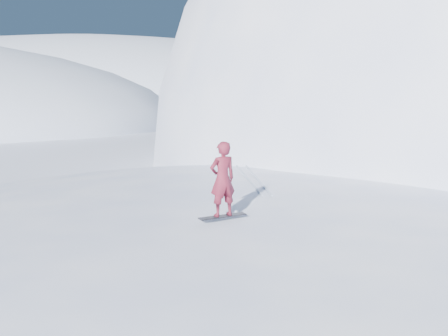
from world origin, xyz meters
name	(u,v)px	position (x,y,z in m)	size (l,w,h in m)	color
ground	(279,292)	(0.00, 0.00, 0.00)	(400.00, 400.00, 0.00)	white
near_ridge	(302,256)	(1.00, 3.00, 0.00)	(36.00, 28.00, 4.80)	white
peak_shoulder	(408,173)	(10.00, 20.00, 0.00)	(28.00, 24.00, 18.00)	white
far_ridge_c	(87,110)	(-40.00, 110.00, 0.00)	(140.00, 90.00, 36.00)	white
wind_bumps	(257,265)	(-0.56, 2.12, 0.00)	(16.00, 14.40, 1.00)	white
snowboard	(223,216)	(-1.55, -0.91, 2.41)	(1.30, 0.24, 0.02)	black
snowboarder	(223,179)	(-1.55, -0.91, 3.38)	(0.70, 0.46, 1.91)	maroon
board_tracks	(252,178)	(-0.70, 4.59, 2.42)	(1.22, 5.96, 0.04)	silver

